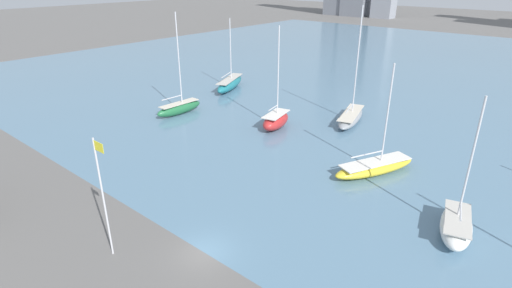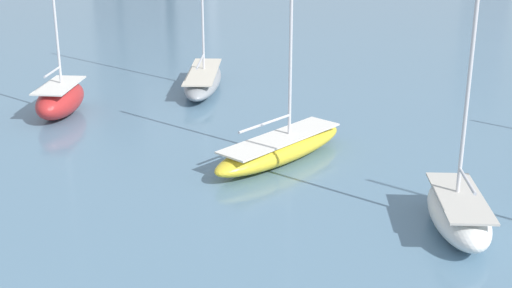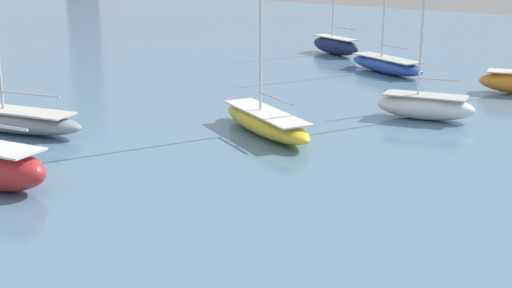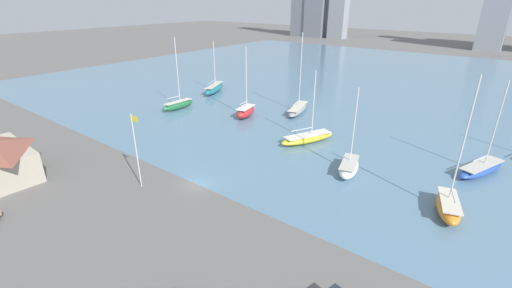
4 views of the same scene
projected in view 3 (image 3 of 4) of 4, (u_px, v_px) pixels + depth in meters
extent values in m
ellipsoid|color=#284CA8|center=(386.00, 65.00, 65.89)|extent=(5.83, 9.74, 1.44)
cube|color=#BCB7AD|center=(387.00, 58.00, 65.71)|extent=(4.78, 7.99, 0.10)
cube|color=#2D2D33|center=(386.00, 70.00, 66.00)|extent=(0.78, 1.65, 0.65)
cylinder|color=silver|center=(395.00, 47.00, 64.55)|extent=(1.41, 3.27, 0.14)
ellipsoid|color=yellow|center=(266.00, 123.00, 44.82)|extent=(6.56, 10.26, 1.43)
cube|color=silver|center=(266.00, 113.00, 44.64)|extent=(5.38, 8.41, 0.10)
cube|color=#2D2D33|center=(266.00, 129.00, 44.93)|extent=(0.91, 1.72, 0.64)
cylinder|color=silver|center=(261.00, 27.00, 43.86)|extent=(0.18, 0.18, 10.46)
cylinder|color=silver|center=(276.00, 99.00, 43.21)|extent=(1.87, 3.80, 0.14)
cylinder|color=silver|center=(5.00, 127.00, 33.73)|extent=(0.71, 2.73, 0.14)
ellipsoid|color=#19234C|center=(335.00, 46.00, 76.81)|extent=(4.26, 7.62, 1.88)
cube|color=beige|center=(335.00, 38.00, 76.57)|extent=(3.49, 6.25, 0.10)
cube|color=#2D2D33|center=(335.00, 51.00, 76.95)|extent=(0.61, 1.31, 0.84)
cylinder|color=silver|center=(343.00, 28.00, 75.20)|extent=(1.40, 3.53, 0.14)
ellipsoid|color=white|center=(425.00, 107.00, 48.57)|extent=(4.06, 7.11, 1.70)
cube|color=#BCB7AD|center=(426.00, 95.00, 48.35)|extent=(3.33, 5.83, 0.10)
cube|color=#2D2D33|center=(424.00, 114.00, 48.69)|extent=(0.46, 1.21, 0.76)
cylinder|color=silver|center=(423.00, 19.00, 47.16)|extent=(0.18, 0.18, 10.12)
cylinder|color=silver|center=(440.00, 80.00, 47.69)|extent=(0.83, 2.71, 0.14)
ellipsoid|color=gray|center=(14.00, 121.00, 45.27)|extent=(5.22, 10.66, 1.47)
cube|color=beige|center=(13.00, 110.00, 45.09)|extent=(4.28, 8.74, 0.10)
cube|color=#2D2D33|center=(14.00, 127.00, 45.38)|extent=(0.64, 1.84, 0.66)
cylinder|color=silver|center=(30.00, 94.00, 44.20)|extent=(1.33, 4.41, 0.14)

